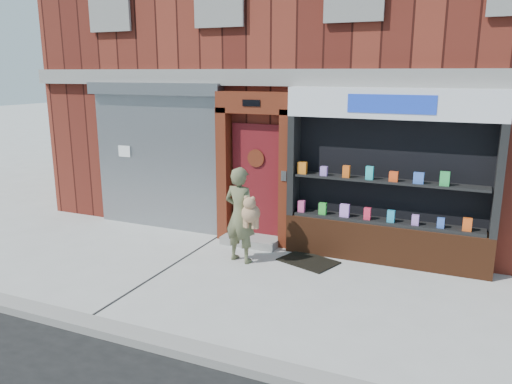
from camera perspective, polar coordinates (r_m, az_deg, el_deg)
The scene contains 8 objects.
ground at distance 8.00m, azimuth -0.64°, elevation -10.41°, with size 80.00×80.00×0.00m, color #9E9E99.
curb at distance 6.29m, azimuth -9.11°, elevation -17.09°, with size 60.00×0.30×0.12m, color gray.
building at distance 13.02m, azimuth 10.71°, elevation 16.64°, with size 12.00×8.16×8.00m.
shutter_bay at distance 10.59m, azimuth -11.27°, elevation 4.99°, with size 3.10×0.30×3.04m.
red_door_bay at distance 9.48m, azimuth -0.17°, elevation 2.67°, with size 1.52×0.58×2.90m.
pharmacy_bay at distance 8.77m, azimuth 14.81°, elevation 0.75°, with size 3.50×0.41×3.00m.
woman at distance 8.61m, azimuth -1.70°, elevation -2.59°, with size 0.75×0.53×1.69m.
doormat at distance 8.89m, azimuth 6.00°, elevation -7.86°, with size 0.95×0.66×0.02m, color black.
Camera 1 is at (3.01, -6.65, 3.25)m, focal length 35.00 mm.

